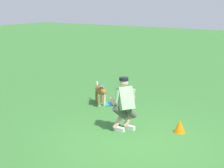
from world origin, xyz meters
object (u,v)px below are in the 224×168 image
at_px(person, 125,103).
at_px(training_cone, 180,126).
at_px(dog, 101,91).
at_px(frisbee_flying, 102,85).
at_px(frisbee_held, 110,104).

xyz_separation_m(person, training_cone, (-1.17, -0.58, -0.54)).
xyz_separation_m(dog, training_cone, (-2.87, 0.93, -0.27)).
distance_m(person, dog, 2.29).
height_order(person, training_cone, person).
distance_m(frisbee_flying, training_cone, 2.87).
xyz_separation_m(person, frisbee_held, (0.39, 0.02, -0.09)).
bearing_deg(person, training_cone, -119.07).
distance_m(dog, frisbee_flying, 0.33).
height_order(frisbee_held, training_cone, frisbee_held).
relative_size(person, training_cone, 4.25).
xyz_separation_m(dog, frisbee_held, (-1.31, 1.53, 0.19)).
distance_m(person, training_cone, 1.42).
distance_m(person, frisbee_held, 0.40).
distance_m(frisbee_held, training_cone, 1.73).
bearing_deg(person, frisbee_flying, -6.08).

